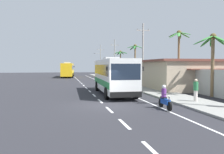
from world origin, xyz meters
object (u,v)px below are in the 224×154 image
at_px(coach_bus_foreground, 113,75).
at_px(palm_second, 120,57).
at_px(utility_pole_far, 115,58).
at_px(palm_nearest, 213,50).
at_px(palm_fourth, 179,46).
at_px(roadside_building, 208,74).
at_px(utility_pole_distant, 100,59).
at_px(palm_third, 135,55).
at_px(coach_bus_far_lane, 68,69).
at_px(utility_pole_mid, 143,53).
at_px(pedestrian_near_kerb, 127,77).
at_px(pedestrian_far_walk, 196,90).
at_px(motorcycle_beside_bus, 165,99).

xyz_separation_m(coach_bus_foreground, palm_second, (9.02, 32.23, 2.98)).
bearing_deg(coach_bus_foreground, utility_pole_far, 76.75).
xyz_separation_m(palm_nearest, palm_fourth, (-0.11, 5.96, 0.92)).
xyz_separation_m(utility_pole_far, palm_second, (2.50, 4.53, 0.36)).
relative_size(utility_pole_far, roadside_building, 0.55).
distance_m(utility_pole_distant, palm_third, 29.48).
bearing_deg(palm_second, palm_nearest, -91.03).
height_order(coach_bus_far_lane, utility_pole_mid, utility_pole_mid).
bearing_deg(palm_second, palm_third, -94.22).
distance_m(palm_second, palm_fourth, 30.33).
bearing_deg(pedestrian_near_kerb, utility_pole_far, -54.22).
bearing_deg(pedestrian_far_walk, motorcycle_beside_bus, 126.76).
distance_m(utility_pole_far, palm_nearest, 31.80).
height_order(coach_bus_foreground, utility_pole_far, utility_pole_far).
height_order(coach_bus_far_lane, pedestrian_far_walk, coach_bus_far_lane).
bearing_deg(palm_second, motorcycle_beside_bus, -100.37).
distance_m(pedestrian_far_walk, roadside_building, 12.24).
bearing_deg(coach_bus_far_lane, utility_pole_mid, -68.55).
xyz_separation_m(coach_bus_far_lane, palm_second, (12.77, -2.25, 3.01)).
xyz_separation_m(pedestrian_far_walk, roadside_building, (7.75, 9.44, 0.75)).
bearing_deg(roadside_building, utility_pole_far, 103.67).
xyz_separation_m(utility_pole_far, palm_nearest, (1.85, -31.74, -0.31)).
xyz_separation_m(motorcycle_beside_bus, palm_fourth, (6.70, 10.50, 4.51)).
bearing_deg(palm_fourth, coach_bus_far_lane, 110.23).
bearing_deg(palm_fourth, palm_third, 91.29).
xyz_separation_m(coach_bus_foreground, pedestrian_far_walk, (4.89, -6.91, -0.90)).
height_order(motorcycle_beside_bus, utility_pole_mid, utility_pole_mid).
bearing_deg(palm_nearest, utility_pole_mid, 98.95).
xyz_separation_m(coach_bus_foreground, motorcycle_beside_bus, (1.55, -8.58, -1.28)).
distance_m(utility_pole_mid, roadside_building, 9.32).
xyz_separation_m(coach_bus_far_lane, utility_pole_far, (10.27, -6.78, 2.65)).
distance_m(motorcycle_beside_bus, palm_nearest, 8.94).
height_order(coach_bus_far_lane, pedestrian_near_kerb, coach_bus_far_lane).
height_order(coach_bus_far_lane, motorcycle_beside_bus, coach_bus_far_lane).
bearing_deg(utility_pole_distant, utility_pole_far, -89.58).
bearing_deg(coach_bus_far_lane, palm_third, -56.04).
relative_size(pedestrian_near_kerb, utility_pole_mid, 0.18).
bearing_deg(utility_pole_distant, utility_pole_mid, -90.05).
bearing_deg(coach_bus_far_lane, palm_second, -9.99).
distance_m(motorcycle_beside_bus, palm_third, 26.84).
bearing_deg(utility_pole_far, utility_pole_mid, -90.53).
height_order(coach_bus_foreground, pedestrian_far_walk, coach_bus_foreground).
bearing_deg(roadside_building, palm_nearest, -123.02).
height_order(motorcycle_beside_bus, utility_pole_far, utility_pole_far).
height_order(pedestrian_near_kerb, roadside_building, roadside_building).
xyz_separation_m(pedestrian_near_kerb, utility_pole_far, (1.25, 14.40, 3.55)).
relative_size(coach_bus_far_lane, palm_third, 1.79).
distance_m(coach_bus_far_lane, motorcycle_beside_bus, 43.40).
distance_m(coach_bus_foreground, palm_third, 19.11).
height_order(motorcycle_beside_bus, utility_pole_distant, utility_pole_distant).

